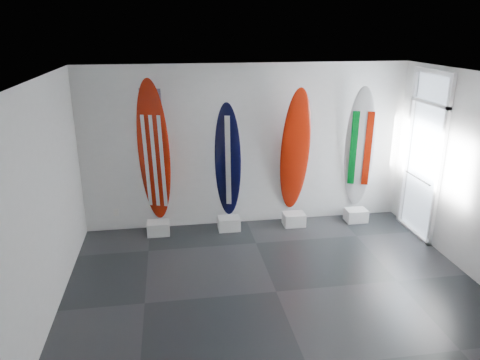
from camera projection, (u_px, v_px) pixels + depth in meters
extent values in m
plane|color=black|center=(276.00, 292.00, 6.48)|extent=(6.00, 6.00, 0.00)
plane|color=white|center=(283.00, 79.00, 5.51)|extent=(6.00, 6.00, 0.00)
plane|color=silver|center=(247.00, 147.00, 8.33)|extent=(6.00, 0.00, 6.00)
plane|color=silver|center=(352.00, 301.00, 3.66)|extent=(6.00, 0.00, 6.00)
plane|color=silver|center=(41.00, 207.00, 5.55)|extent=(0.00, 5.00, 5.00)
cube|color=silver|center=(158.00, 228.00, 8.23)|extent=(0.40, 0.30, 0.24)
ellipsoid|color=#9C1706|center=(154.00, 152.00, 7.87)|extent=(0.64, 0.45, 2.57)
cube|color=silver|center=(229.00, 223.00, 8.42)|extent=(0.40, 0.30, 0.24)
ellipsoid|color=black|center=(228.00, 161.00, 8.13)|extent=(0.52, 0.35, 2.14)
cube|color=silver|center=(294.00, 219.00, 8.60)|extent=(0.40, 0.30, 0.24)
ellipsoid|color=#9C1706|center=(295.00, 151.00, 8.27)|extent=(0.55, 0.49, 2.39)
cube|color=silver|center=(356.00, 215.00, 8.78)|extent=(0.40, 0.30, 0.24)
ellipsoid|color=silver|center=(360.00, 149.00, 8.45)|extent=(0.65, 0.58, 2.38)
cube|color=silver|center=(116.00, 213.00, 8.32)|extent=(0.09, 0.02, 0.13)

